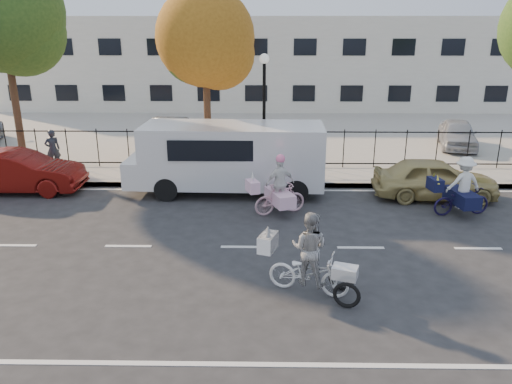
{
  "coord_description": "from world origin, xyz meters",
  "views": [
    {
      "loc": [
        0.49,
        -11.73,
        5.41
      ],
      "look_at": [
        0.29,
        1.2,
        1.1
      ],
      "focal_mm": 35.0,
      "sensor_mm": 36.0,
      "label": 1
    }
  ],
  "objects_px": {
    "lamppost": "(264,92)",
    "lot_car_d": "(457,134)",
    "unicorn_bike": "(279,192)",
    "lot_car_c": "(167,134)",
    "bull_bike": "(462,192)",
    "red_sedan": "(18,172)",
    "zebra_trike": "(309,262)",
    "white_van": "(230,156)",
    "gold_sedan": "(435,179)",
    "pedestrian": "(53,149)"
  },
  "relations": [
    {
      "from": "gold_sedan",
      "to": "white_van",
      "type": "bearing_deg",
      "value": 87.76
    },
    {
      "from": "unicorn_bike",
      "to": "pedestrian",
      "type": "distance_m",
      "value": 9.62
    },
    {
      "from": "white_van",
      "to": "zebra_trike",
      "type": "bearing_deg",
      "value": -70.97
    },
    {
      "from": "white_van",
      "to": "lot_car_c",
      "type": "relative_size",
      "value": 1.63
    },
    {
      "from": "white_van",
      "to": "unicorn_bike",
      "type": "bearing_deg",
      "value": -50.62
    },
    {
      "from": "red_sedan",
      "to": "unicorn_bike",
      "type": "bearing_deg",
      "value": -103.29
    },
    {
      "from": "bull_bike",
      "to": "unicorn_bike",
      "type": "bearing_deg",
      "value": 81.58
    },
    {
      "from": "lamppost",
      "to": "unicorn_bike",
      "type": "relative_size",
      "value": 2.31
    },
    {
      "from": "lot_car_c",
      "to": "unicorn_bike",
      "type": "bearing_deg",
      "value": -53.37
    },
    {
      "from": "white_van",
      "to": "lot_car_d",
      "type": "xyz_separation_m",
      "value": [
        9.93,
        6.18,
        -0.51
      ]
    },
    {
      "from": "bull_bike",
      "to": "red_sedan",
      "type": "xyz_separation_m",
      "value": [
        -14.24,
        1.97,
        -0.01
      ]
    },
    {
      "from": "red_sedan",
      "to": "pedestrian",
      "type": "xyz_separation_m",
      "value": [
        0.24,
        2.39,
        0.21
      ]
    },
    {
      "from": "gold_sedan",
      "to": "lamppost",
      "type": "bearing_deg",
      "value": 65.44
    },
    {
      "from": "gold_sedan",
      "to": "lot_car_d",
      "type": "xyz_separation_m",
      "value": [
        3.18,
        6.73,
        0.1
      ]
    },
    {
      "from": "red_sedan",
      "to": "lot_car_d",
      "type": "xyz_separation_m",
      "value": [
        17.13,
        6.27,
        0.07
      ]
    },
    {
      "from": "red_sedan",
      "to": "zebra_trike",
      "type": "bearing_deg",
      "value": -126.2
    },
    {
      "from": "lamppost",
      "to": "zebra_trike",
      "type": "bearing_deg",
      "value": -83.95
    },
    {
      "from": "bull_bike",
      "to": "white_van",
      "type": "relative_size",
      "value": 0.3
    },
    {
      "from": "unicorn_bike",
      "to": "zebra_trike",
      "type": "bearing_deg",
      "value": 165.31
    },
    {
      "from": "bull_bike",
      "to": "red_sedan",
      "type": "height_order",
      "value": "bull_bike"
    },
    {
      "from": "unicorn_bike",
      "to": "lot_car_c",
      "type": "height_order",
      "value": "unicorn_bike"
    },
    {
      "from": "zebra_trike",
      "to": "pedestrian",
      "type": "relative_size",
      "value": 1.38
    },
    {
      "from": "lot_car_c",
      "to": "zebra_trike",
      "type": "bearing_deg",
      "value": -61.87
    },
    {
      "from": "gold_sedan",
      "to": "lot_car_d",
      "type": "relative_size",
      "value": 1.08
    },
    {
      "from": "unicorn_bike",
      "to": "gold_sedan",
      "type": "bearing_deg",
      "value": -94.26
    },
    {
      "from": "pedestrian",
      "to": "lot_car_d",
      "type": "xyz_separation_m",
      "value": [
        16.89,
        3.88,
        -0.14
      ]
    },
    {
      "from": "lamppost",
      "to": "zebra_trike",
      "type": "relative_size",
      "value": 2.05
    },
    {
      "from": "unicorn_bike",
      "to": "lamppost",
      "type": "bearing_deg",
      "value": -14.87
    },
    {
      "from": "bull_bike",
      "to": "pedestrian",
      "type": "bearing_deg",
      "value": 64.07
    },
    {
      "from": "lamppost",
      "to": "unicorn_bike",
      "type": "distance_m",
      "value": 5.03
    },
    {
      "from": "unicorn_bike",
      "to": "gold_sedan",
      "type": "height_order",
      "value": "unicorn_bike"
    },
    {
      "from": "lot_car_c",
      "to": "gold_sedan",
      "type": "bearing_deg",
      "value": -27.28
    },
    {
      "from": "gold_sedan",
      "to": "unicorn_bike",
      "type": "bearing_deg",
      "value": 109.02
    },
    {
      "from": "unicorn_bike",
      "to": "bull_bike",
      "type": "xyz_separation_m",
      "value": [
        5.44,
        0.02,
        0.03
      ]
    },
    {
      "from": "unicorn_bike",
      "to": "lot_car_c",
      "type": "distance_m",
      "value": 9.21
    },
    {
      "from": "zebra_trike",
      "to": "unicorn_bike",
      "type": "height_order",
      "value": "unicorn_bike"
    },
    {
      "from": "red_sedan",
      "to": "lot_car_d",
      "type": "relative_size",
      "value": 1.17
    },
    {
      "from": "lamppost",
      "to": "lot_car_d",
      "type": "bearing_deg",
      "value": 23.82
    },
    {
      "from": "gold_sedan",
      "to": "pedestrian",
      "type": "distance_m",
      "value": 14.0
    },
    {
      "from": "lamppost",
      "to": "white_van",
      "type": "xyz_separation_m",
      "value": [
        -1.15,
        -2.3,
        -1.83
      ]
    },
    {
      "from": "lamppost",
      "to": "lot_car_c",
      "type": "relative_size",
      "value": 1.07
    },
    {
      "from": "bull_bike",
      "to": "lot_car_d",
      "type": "height_order",
      "value": "bull_bike"
    },
    {
      "from": "gold_sedan",
      "to": "zebra_trike",
      "type": "bearing_deg",
      "value": 145.71
    },
    {
      "from": "gold_sedan",
      "to": "lot_car_d",
      "type": "height_order",
      "value": "lot_car_d"
    },
    {
      "from": "zebra_trike",
      "to": "white_van",
      "type": "relative_size",
      "value": 0.32
    },
    {
      "from": "lot_car_c",
      "to": "lot_car_d",
      "type": "relative_size",
      "value": 1.1
    },
    {
      "from": "unicorn_bike",
      "to": "bull_bike",
      "type": "relative_size",
      "value": 0.95
    },
    {
      "from": "zebra_trike",
      "to": "bull_bike",
      "type": "xyz_separation_m",
      "value": [
        4.94,
        4.7,
        0.01
      ]
    },
    {
      "from": "white_van",
      "to": "pedestrian",
      "type": "xyz_separation_m",
      "value": [
        -6.96,
        2.3,
        -0.37
      ]
    },
    {
      "from": "unicorn_bike",
      "to": "white_van",
      "type": "relative_size",
      "value": 0.28
    }
  ]
}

